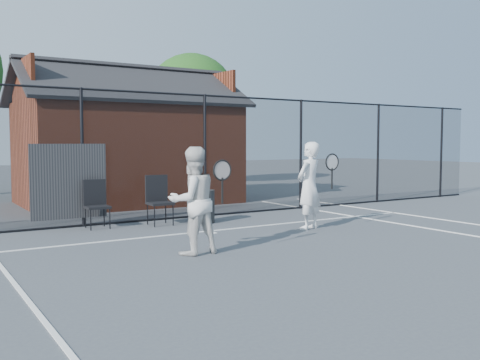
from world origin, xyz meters
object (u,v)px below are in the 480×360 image
chair_left (97,205)px  chair_right (160,201)px  clubhouse (127,150)px  waste_bin (203,206)px  player_front (309,185)px  player_back (193,201)px

chair_left → chair_right: 1.35m
clubhouse → waste_bin: size_ratio=8.67×
player_front → waste_bin: 2.52m
clubhouse → waste_bin: 5.05m
player_front → player_back: player_front is taller
player_back → chair_right: player_back is taller
player_back → waste_bin: size_ratio=2.34×
chair_left → waste_bin: bearing=-11.3°
player_front → player_back: (-3.24, -0.96, -0.04)m
clubhouse → chair_left: bearing=-117.8°
chair_right → player_back: bearing=-102.2°
chair_right → waste_bin: 1.00m
player_front → clubhouse: bearing=101.8°
chair_right → clubhouse: bearing=80.1°
clubhouse → chair_left: 5.09m
chair_right → waste_bin: chair_right is taller
clubhouse → player_front: bearing=-78.2°
clubhouse → waste_bin: clubhouse is taller
chair_right → player_front: bearing=-39.7°
player_front → waste_bin: (-1.47, 1.97, -0.55)m
player_back → chair_right: 3.26m
player_front → chair_right: player_front is taller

